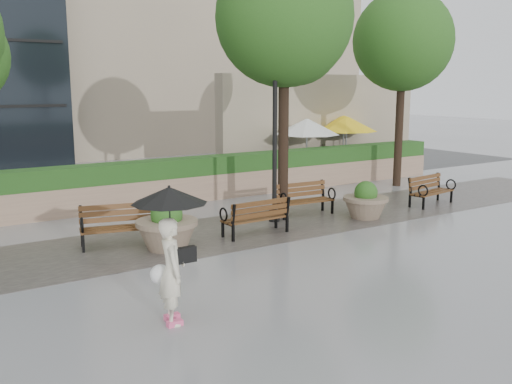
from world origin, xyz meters
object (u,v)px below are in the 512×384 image
pedestrian (171,241)px  bench_1 (121,234)px  lamppost (275,148)px  bench_3 (304,206)px  planter_left (167,230)px  planter_right (366,204)px  bench_4 (431,197)px  bench_2 (256,224)px

pedestrian → bench_1: bearing=5.6°
lamppost → pedestrian: (-5.02, -4.51, -0.69)m
bench_3 → pedestrian: pedestrian is taller
planter_left → lamppost: 3.87m
planter_right → lamppost: bearing=156.2°
bench_4 → pedestrian: pedestrian is taller
lamppost → pedestrian: size_ratio=2.13×
planter_left → pedestrian: pedestrian is taller
bench_1 → lamppost: 4.55m
bench_3 → lamppost: 2.02m
lamppost → planter_left: bearing=-166.1°
bench_1 → bench_3: (5.33, 0.22, -0.01)m
bench_4 → pedestrian: size_ratio=0.82×
planter_left → lamppost: bearing=13.9°
bench_4 → lamppost: (-5.16, 0.83, 1.69)m
bench_1 → bench_2: size_ratio=1.10×
lamppost → pedestrian: 6.79m
pedestrian → bench_2: bearing=-31.0°
planter_left → pedestrian: bearing=-113.2°
planter_right → pedestrian: 8.16m
bench_3 → lamppost: lamppost is taller
pedestrian → bench_4: bearing=-54.3°
bench_1 → bench_4: 9.41m
bench_1 → bench_3: bearing=15.8°
bench_2 → planter_right: size_ratio=1.37×
bench_4 → pedestrian: bearing=-168.9°
planter_left → bench_4: bearing=0.2°
bench_1 → planter_right: (6.52, -0.94, 0.12)m
lamppost → bench_3: bearing=7.6°
bench_2 → bench_3: 2.50m
bench_1 → bench_4: (9.38, -0.76, -0.02)m
bench_2 → pedestrian: bearing=41.8°
planter_left → bench_2: bearing=-1.0°
pedestrian → planter_right: bearing=-48.7°
bench_3 → pedestrian: 7.76m
planter_left → planter_right: bearing=-1.6°
planter_left → pedestrian: size_ratio=0.65×
bench_4 → planter_right: 2.87m
bench_3 → bench_2: bearing=-151.5°
bench_4 → planter_left: (-8.61, -0.03, 0.18)m
bench_1 → bench_2: bearing=-1.6°
pedestrian → planter_left: bearing=-7.4°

